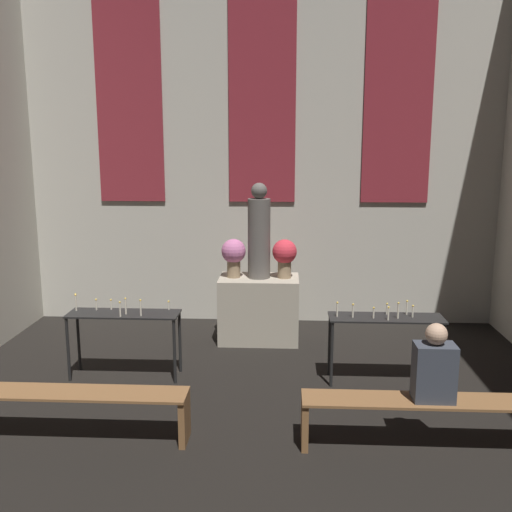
% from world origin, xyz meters
% --- Properties ---
extents(wall_back, '(7.33, 0.16, 5.87)m').
position_xyz_m(wall_back, '(0.00, 11.81, 2.97)').
color(wall_back, beige).
rests_on(wall_back, ground_plane).
extents(altar, '(1.11, 0.69, 0.91)m').
position_xyz_m(altar, '(0.00, 10.81, 0.46)').
color(altar, '#ADA38E').
rests_on(altar, ground_plane).
extents(statue, '(0.31, 0.31, 1.31)m').
position_xyz_m(statue, '(0.00, 10.81, 1.52)').
color(statue, '#5B5651').
rests_on(statue, altar).
extents(flower_vase_left, '(0.34, 0.34, 0.54)m').
position_xyz_m(flower_vase_left, '(-0.35, 10.81, 1.24)').
color(flower_vase_left, '#937A5B').
rests_on(flower_vase_left, altar).
extents(flower_vase_right, '(0.34, 0.34, 0.54)m').
position_xyz_m(flower_vase_right, '(0.35, 10.81, 1.24)').
color(flower_vase_right, '#937A5B').
rests_on(flower_vase_right, altar).
extents(candle_rack_left, '(1.31, 0.40, 0.99)m').
position_xyz_m(candle_rack_left, '(-1.53, 9.43, 0.68)').
color(candle_rack_left, black).
rests_on(candle_rack_left, ground_plane).
extents(candle_rack_right, '(1.31, 0.40, 0.98)m').
position_xyz_m(candle_rack_right, '(1.53, 9.43, 0.68)').
color(candle_rack_right, black).
rests_on(candle_rack_right, ground_plane).
extents(pew_back_left, '(2.25, 0.36, 0.47)m').
position_xyz_m(pew_back_left, '(-1.65, 7.94, 0.35)').
color(pew_back_left, brown).
rests_on(pew_back_left, ground_plane).
extents(pew_back_right, '(2.25, 0.36, 0.47)m').
position_xyz_m(pew_back_right, '(1.65, 7.94, 0.35)').
color(pew_back_right, brown).
rests_on(pew_back_right, ground_plane).
extents(person_seated, '(0.36, 0.24, 0.71)m').
position_xyz_m(person_seated, '(1.70, 7.94, 0.78)').
color(person_seated, '#383D47').
rests_on(person_seated, pew_back_right).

